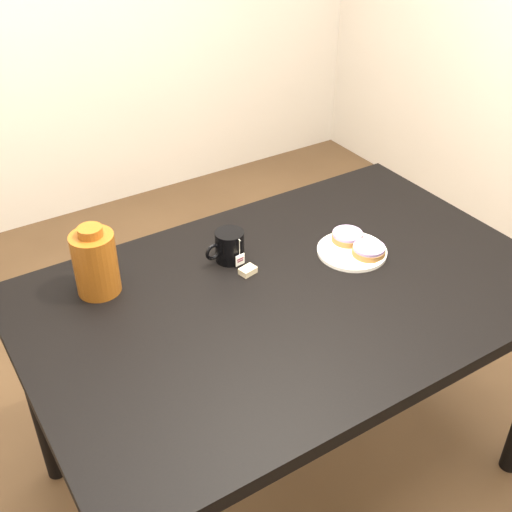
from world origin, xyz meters
The scene contains 8 objects.
ground_plane centered at (0.00, 0.00, 0.00)m, with size 4.00×4.00×0.00m, color brown.
table centered at (0.00, 0.00, 0.67)m, with size 1.40×0.90×0.75m.
plate centered at (0.25, 0.05, 0.76)m, with size 0.20×0.20×0.01m.
bagel_back centered at (0.27, 0.10, 0.77)m, with size 0.10×0.10×0.03m.
bagel_front centered at (0.27, 0.01, 0.77)m, with size 0.13×0.13×0.03m.
mug centered at (-0.07, 0.21, 0.80)m, with size 0.13×0.09×0.09m.
teabag_pouch centered at (-0.06, 0.12, 0.76)m, with size 0.04×0.03×0.02m, color #C6B793.
bagel_package centered at (-0.43, 0.27, 0.84)m, with size 0.13×0.13×0.20m.
Camera 1 is at (-0.80, -1.09, 1.79)m, focal length 45.00 mm.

